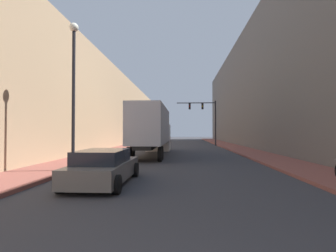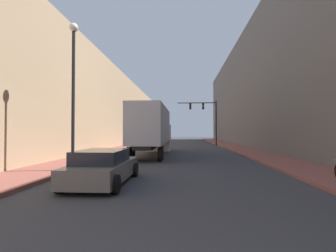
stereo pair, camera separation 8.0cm
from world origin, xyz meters
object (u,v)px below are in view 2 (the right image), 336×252
Objects in this scene: traffic_signal_gantry at (207,115)px; street_lamp at (73,78)px; sedan_car at (103,167)px; semi_truck at (153,129)px.

traffic_signal_gantry is 0.89× the size of street_lamp.
street_lamp is at bearing 133.41° from sedan_car.
street_lamp reaches higher than semi_truck.
traffic_signal_gantry is at bearing 77.08° from sedan_car.
sedan_car is at bearing -46.59° from street_lamp.
street_lamp is at bearing -104.98° from semi_truck.
semi_truck is at bearing -110.89° from traffic_signal_gantry.
traffic_signal_gantry is (6.61, 28.81, 3.89)m from sedan_car.
semi_truck is 1.74× the size of street_lamp.
street_lamp reaches higher than sedan_car.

